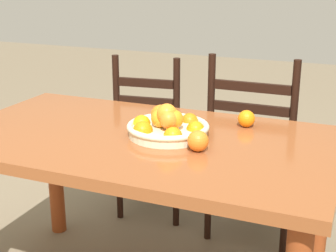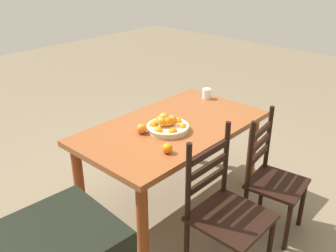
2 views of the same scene
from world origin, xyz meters
TOP-DOWN VIEW (x-y plane):
  - dining_table at (0.00, 0.00)m, footprint 1.54×0.87m
  - chair_near_window at (-0.29, 0.75)m, footprint 0.44×0.44m
  - chair_by_cabinet at (0.31, 0.73)m, footprint 0.46×0.46m
  - fruit_bowl at (0.10, 0.04)m, footprint 0.33×0.33m
  - orange_loose_0 at (0.27, -0.07)m, footprint 0.08×0.08m
  - orange_loose_1 at (0.36, 0.28)m, footprint 0.07×0.07m

SIDE VIEW (x-z plane):
  - chair_near_window at x=-0.29m, z-range -0.03..0.92m
  - chair_by_cabinet at x=0.31m, z-range -0.03..0.97m
  - dining_table at x=0.00m, z-range 0.27..1.02m
  - orange_loose_1 at x=0.36m, z-range 0.76..0.83m
  - orange_loose_0 at x=0.27m, z-range 0.76..0.83m
  - fruit_bowl at x=0.10m, z-range 0.73..0.87m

